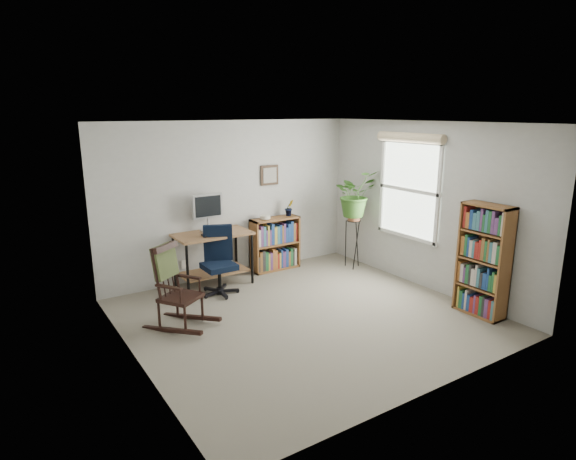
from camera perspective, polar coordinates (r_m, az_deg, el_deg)
floor at (r=6.19m, az=2.05°, el=-10.24°), size 4.20×4.00×0.00m
ceiling at (r=5.65m, az=2.27°, el=12.57°), size 4.20×4.00×0.00m
wall_back at (r=7.49m, az=-6.71°, el=3.60°), size 4.20×0.00×2.40m
wall_front at (r=4.39m, az=17.44°, el=-4.46°), size 4.20×0.00×2.40m
wall_left at (r=4.94m, az=-18.21°, el=-2.47°), size 0.00×4.00×2.40m
wall_right at (r=7.20m, az=15.97°, el=2.72°), size 0.00×4.00×2.40m
window at (r=7.33m, az=14.11°, el=4.63°), size 0.12×1.20×1.50m
desk at (r=7.22m, az=-8.83°, el=-3.42°), size 1.11×0.61×0.80m
monitor at (r=7.17m, az=-9.49°, el=2.04°), size 0.46×0.16×0.56m
keyboard at (r=7.00m, az=-8.54°, el=-0.47°), size 0.40×0.15×0.02m
office_chair at (r=6.82m, az=-8.19°, el=-3.65°), size 0.70×0.70×0.98m
rocking_chair at (r=5.88m, az=-12.67°, el=-6.52°), size 0.93×1.03×1.03m
low_bookshelf at (r=7.83m, az=-1.53°, el=-1.64°), size 0.82×0.27×0.86m
tall_bookshelf at (r=6.50m, az=22.16°, el=-3.37°), size 0.27×0.63×1.43m
plant_stand at (r=7.98m, az=7.72°, el=-1.19°), size 0.32×0.32×0.93m
spider_plant at (r=7.76m, az=7.99°, el=6.88°), size 1.69×1.88×1.46m
potted_plant_small at (r=7.87m, az=0.15°, el=2.08°), size 0.13×0.24×0.11m
framed_picture at (r=7.73m, az=-2.17°, el=6.50°), size 0.32×0.04×0.32m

